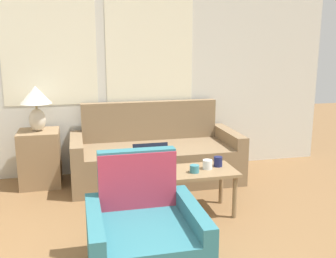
% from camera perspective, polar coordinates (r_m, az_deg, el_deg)
% --- Properties ---
extents(wall_back, '(5.85, 0.06, 2.60)m').
position_cam_1_polar(wall_back, '(4.98, -8.80, 8.44)').
color(wall_back, silver).
rests_on(wall_back, ground_plane).
extents(couch, '(1.99, 0.87, 0.92)m').
position_cam_1_polar(couch, '(4.80, -1.89, -4.15)').
color(couch, '#846B4C').
rests_on(couch, ground_plane).
extents(armchair, '(0.79, 0.78, 0.86)m').
position_cam_1_polar(armchair, '(2.92, -3.49, -15.96)').
color(armchair, '#2D6B75').
rests_on(armchair, ground_plane).
extents(side_table, '(0.46, 0.46, 0.65)m').
position_cam_1_polar(side_table, '(4.83, -18.06, -4.03)').
color(side_table, '#937551').
rests_on(side_table, ground_plane).
extents(table_lamp, '(0.34, 0.34, 0.52)m').
position_cam_1_polar(table_lamp, '(4.69, -18.61, 3.76)').
color(table_lamp, beige).
rests_on(table_lamp, side_table).
extents(coffee_table, '(1.03, 0.46, 0.44)m').
position_cam_1_polar(coffee_table, '(3.79, 2.15, -6.91)').
color(coffee_table, '#8E704C').
rests_on(coffee_table, ground_plane).
extents(laptop, '(0.34, 0.30, 0.25)m').
position_cam_1_polar(laptop, '(3.74, -2.23, -5.35)').
color(laptop, '#47474C').
rests_on(laptop, coffee_table).
extents(cup_navy, '(0.08, 0.08, 0.10)m').
position_cam_1_polar(cup_navy, '(3.92, 7.27, -4.71)').
color(cup_navy, '#191E4C').
rests_on(cup_navy, coffee_table).
extents(cup_yellow, '(0.09, 0.09, 0.07)m').
position_cam_1_polar(cup_yellow, '(3.72, 3.86, -5.79)').
color(cup_yellow, teal).
rests_on(cup_yellow, coffee_table).
extents(cup_white, '(0.09, 0.09, 0.09)m').
position_cam_1_polar(cup_white, '(3.83, 5.75, -5.13)').
color(cup_white, white).
rests_on(cup_white, coffee_table).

